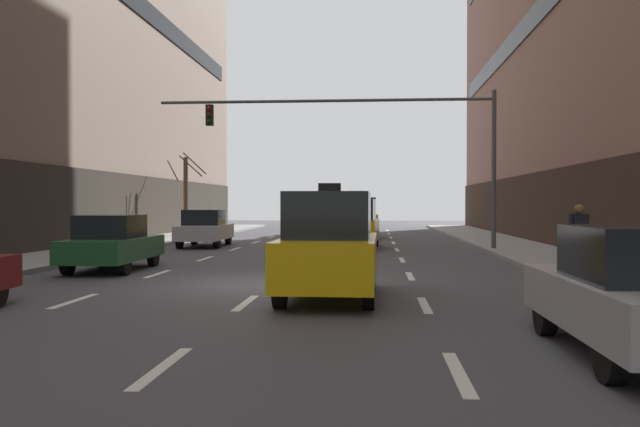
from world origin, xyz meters
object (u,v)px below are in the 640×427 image
object	(u,v)px
car_driving_5	(112,243)
street_tree_0	(186,194)
taxi_driving_1	(356,224)
car_driving_2	(205,228)
taxi_driving_6	(361,218)
taxi_driving_0	(330,246)
taxi_driving_4	(302,222)
pedestrian_0	(579,235)
car_parked_0	(640,293)
traffic_signal_0	(379,132)

from	to	relation	value
car_driving_5	street_tree_0	size ratio (longest dim) A/B	0.94
taxi_driving_1	car_driving_2	bearing A→B (deg)	175.53
car_driving_5	taxi_driving_6	bearing A→B (deg)	70.63
car_driving_2	street_tree_0	xyz separation A→B (m)	(-2.97, 7.51, 1.64)
taxi_driving_1	street_tree_0	world-z (taller)	street_tree_0
taxi_driving_0	taxi_driving_4	size ratio (longest dim) A/B	0.99
taxi_driving_1	street_tree_0	distance (m)	12.57
pedestrian_0	car_driving_2	bearing A→B (deg)	134.06
taxi_driving_0	pedestrian_0	xyz separation A→B (m)	(5.68, 3.07, 0.10)
car_driving_5	street_tree_0	xyz separation A→B (m)	(-3.05, 18.10, 1.67)
taxi_driving_0	street_tree_0	xyz separation A→B (m)	(-9.46, 23.17, 1.39)
taxi_driving_0	car_driving_5	xyz separation A→B (m)	(-6.41, 5.07, -0.28)
car_driving_5	taxi_driving_6	size ratio (longest dim) A/B	0.92
taxi_driving_6	taxi_driving_0	bearing A→B (deg)	-90.33
car_driving_2	street_tree_0	distance (m)	8.24
car_driving_5	car_parked_0	bearing A→B (deg)	-43.25
car_driving_2	car_parked_0	distance (m)	23.03
taxi_driving_0	car_driving_2	size ratio (longest dim) A/B	1.00
car_driving_2	taxi_driving_6	xyz separation A→B (m)	(6.63, 8.04, 0.31)
car_driving_2	pedestrian_0	world-z (taller)	pedestrian_0
taxi_driving_4	car_driving_5	world-z (taller)	taxi_driving_4
taxi_driving_6	pedestrian_0	size ratio (longest dim) A/B	2.66
taxi_driving_0	taxi_driving_6	size ratio (longest dim) A/B	0.95
taxi_driving_1	pedestrian_0	xyz separation A→B (m)	(5.57, -12.07, 0.11)
car_parked_0	taxi_driving_1	bearing A→B (deg)	101.24
car_driving_2	taxi_driving_4	size ratio (longest dim) A/B	1.00
taxi_driving_1	taxi_driving_6	world-z (taller)	taxi_driving_6
taxi_driving_0	car_driving_2	xyz separation A→B (m)	(-6.49, 15.66, -0.25)
traffic_signal_0	pedestrian_0	world-z (taller)	traffic_signal_0
taxi_driving_1	pedestrian_0	world-z (taller)	taxi_driving_1
traffic_signal_0	taxi_driving_4	bearing A→B (deg)	109.34
traffic_signal_0	pedestrian_0	size ratio (longest dim) A/B	7.76
taxi_driving_4	traffic_signal_0	xyz separation A→B (m)	(4.37, -12.45, 3.89)
taxi_driving_1	car_parked_0	xyz separation A→B (m)	(3.96, -19.95, -0.24)
street_tree_0	car_driving_2	bearing A→B (deg)	-68.40
taxi_driving_4	pedestrian_0	bearing A→B (deg)	-68.55
car_driving_5	taxi_driving_6	world-z (taller)	taxi_driving_6
car_parked_0	traffic_signal_0	world-z (taller)	traffic_signal_0
taxi_driving_1	car_parked_0	world-z (taller)	taxi_driving_1
car_driving_2	car_driving_5	world-z (taller)	car_driving_2
taxi_driving_0	pedestrian_0	distance (m)	6.46
car_parked_0	traffic_signal_0	size ratio (longest dim) A/B	0.32
taxi_driving_1	pedestrian_0	bearing A→B (deg)	-65.22
taxi_driving_4	pedestrian_0	world-z (taller)	pedestrian_0
taxi_driving_4	car_parked_0	world-z (taller)	taxi_driving_4
traffic_signal_0	taxi_driving_1	bearing A→B (deg)	120.26
taxi_driving_6	car_parked_0	xyz separation A→B (m)	(3.94, -28.50, -0.31)
car_driving_5	car_parked_0	world-z (taller)	car_parked_0
taxi_driving_0	car_driving_2	world-z (taller)	taxi_driving_0
car_parked_0	taxi_driving_4	bearing A→B (deg)	103.51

